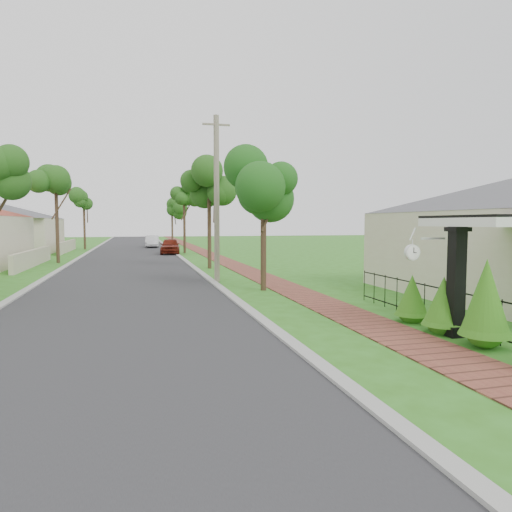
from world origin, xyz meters
name	(u,v)px	position (x,y,z in m)	size (l,w,h in m)	color
ground	(253,338)	(0.00, 0.00, 0.00)	(160.00, 160.00, 0.00)	#326D1A
road	(129,264)	(-3.00, 20.00, 0.00)	(7.00, 120.00, 0.02)	#28282B
kerb_right	(187,263)	(0.65, 20.00, 0.00)	(0.30, 120.00, 0.10)	#9E9E99
kerb_left	(68,265)	(-6.65, 20.00, 0.00)	(0.30, 120.00, 0.10)	#9E9E99
sidewalk	(226,262)	(3.25, 20.00, 0.00)	(1.50, 120.00, 0.03)	brown
porch_post	(456,288)	(4.55, -1.00, 1.12)	(0.48, 0.48, 2.52)	black
picket_fence	(440,305)	(4.90, 0.00, 0.53)	(0.03, 8.02, 1.00)	black
street_trees	(131,198)	(-2.87, 26.84, 4.54)	(10.70, 37.65, 5.89)	#382619
hedge_row	(477,307)	(4.45, -1.80, 0.82)	(0.92, 5.07, 2.06)	#236A15
parked_car_red	(170,246)	(0.18, 28.93, 0.66)	(1.56, 3.88, 1.32)	maroon
parked_car_white	(152,241)	(-0.94, 39.84, 0.63)	(1.34, 3.85, 1.27)	silver
near_tree	(264,187)	(2.19, 7.00, 3.99)	(1.96, 1.96, 5.02)	#382619
utility_pole	(217,198)	(0.90, 10.00, 3.69)	(1.20, 0.24, 7.26)	gray
station_clock	(414,251)	(3.70, -0.60, 1.95)	(1.04, 0.13, 0.53)	silver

